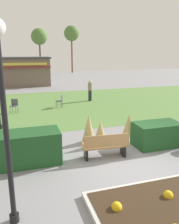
% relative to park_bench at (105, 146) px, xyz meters
% --- Properties ---
extents(ground_plane, '(80.00, 80.00, 0.00)m').
position_rel_park_bench_xyz_m(ground_plane, '(0.54, -0.49, -0.48)').
color(ground_plane, gray).
extents(lawn_patch, '(36.00, 12.00, 0.01)m').
position_rel_park_bench_xyz_m(lawn_patch, '(0.54, 9.32, -0.48)').
color(lawn_patch, '#5B8442').
rests_on(lawn_patch, ground_plane).
extents(flower_bed, '(3.58, 2.33, 0.32)m').
position_rel_park_bench_xyz_m(flower_bed, '(0.29, -3.23, -0.39)').
color(flower_bed, beige).
rests_on(flower_bed, ground_plane).
extents(park_bench, '(1.73, 0.65, 0.95)m').
position_rel_park_bench_xyz_m(park_bench, '(0.00, 0.00, 0.00)').
color(park_bench, '#9E7547').
rests_on(park_bench, ground_plane).
extents(hedge_left, '(2.50, 1.10, 1.16)m').
position_rel_park_bench_xyz_m(hedge_left, '(-2.88, 0.43, 0.10)').
color(hedge_left, '#1E4C23').
rests_on(hedge_left, ground_plane).
extents(hedge_right, '(1.94, 1.10, 1.00)m').
position_rel_park_bench_xyz_m(hedge_right, '(2.50, 0.45, 0.02)').
color(hedge_right, '#1E4C23').
rests_on(hedge_right, ground_plane).
extents(ornamental_grass_behind_left, '(0.62, 0.62, 1.28)m').
position_rel_park_bench_xyz_m(ornamental_grass_behind_left, '(-0.15, 1.61, 0.16)').
color(ornamental_grass_behind_left, tan).
rests_on(ornamental_grass_behind_left, ground_plane).
extents(ornamental_grass_behind_right, '(0.68, 0.68, 1.09)m').
position_rel_park_bench_xyz_m(ornamental_grass_behind_right, '(0.22, 1.15, 0.07)').
color(ornamental_grass_behind_right, tan).
rests_on(ornamental_grass_behind_right, ground_plane).
extents(ornamental_grass_behind_center, '(0.61, 0.61, 1.06)m').
position_rel_park_bench_xyz_m(ornamental_grass_behind_center, '(1.94, 1.95, 0.05)').
color(ornamental_grass_behind_center, tan).
rests_on(ornamental_grass_behind_center, ground_plane).
extents(lamppost_near, '(0.36, 0.36, 4.48)m').
position_rel_park_bench_xyz_m(lamppost_near, '(-3.23, -2.49, 2.32)').
color(lamppost_near, black).
rests_on(lamppost_near, ground_plane).
extents(food_kiosk, '(7.38, 4.25, 3.29)m').
position_rel_park_bench_xyz_m(food_kiosk, '(-2.83, 20.98, 1.18)').
color(food_kiosk, '#6B5B4C').
rests_on(food_kiosk, ground_plane).
extents(cafe_chair_west, '(0.57, 0.57, 0.89)m').
position_rel_park_bench_xyz_m(cafe_chair_west, '(-0.12, 8.55, 0.05)').
color(cafe_chair_west, '#4C5156').
rests_on(cafe_chair_west, ground_plane).
extents(cafe_chair_east, '(0.56, 0.56, 0.89)m').
position_rel_park_bench_xyz_m(cafe_chair_east, '(-3.26, 8.01, 0.05)').
color(cafe_chair_east, '#4C5156').
rests_on(cafe_chair_east, ground_plane).
extents(person_strolling, '(0.34, 0.34, 1.69)m').
position_rel_park_bench_xyz_m(person_strolling, '(2.58, 10.09, 0.38)').
color(person_strolling, '#23232D').
rests_on(person_strolling, ground_plane).
extents(parked_car_west_slot, '(4.22, 2.10, 1.20)m').
position_rel_park_bench_xyz_m(parked_car_west_slot, '(-1.51, 29.19, 0.16)').
color(parked_car_west_slot, silver).
rests_on(parked_car_west_slot, ground_plane).
extents(tree_left_bg, '(2.80, 2.80, 8.60)m').
position_rel_park_bench_xyz_m(tree_left_bg, '(7.26, 36.33, 6.63)').
color(tree_left_bg, brown).
rests_on(tree_left_bg, ground_plane).
extents(tree_right_bg, '(2.80, 2.80, 7.85)m').
position_rel_park_bench_xyz_m(tree_right_bg, '(1.21, 35.18, 5.90)').
color(tree_right_bg, brown).
rests_on(tree_right_bg, ground_plane).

